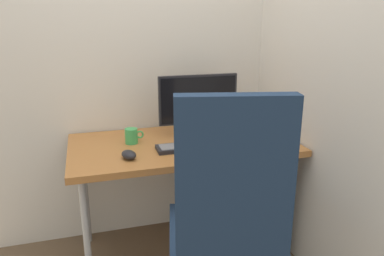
# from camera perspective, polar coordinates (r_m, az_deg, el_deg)

# --- Properties ---
(ground_plane) EXTENTS (8.00, 8.00, 0.00)m
(ground_plane) POSITION_cam_1_polar(r_m,az_deg,el_deg) (2.46, -1.40, -18.29)
(ground_plane) COLOR brown
(wall_back) EXTENTS (2.30, 0.04, 2.80)m
(wall_back) POSITION_cam_1_polar(r_m,az_deg,el_deg) (2.37, -4.06, 16.45)
(wall_back) COLOR silver
(wall_back) RESTS_ON ground_plane
(wall_side_right) EXTENTS (0.04, 1.71, 2.80)m
(wall_side_right) POSITION_cam_1_polar(r_m,az_deg,el_deg) (2.15, 17.45, 15.73)
(wall_side_right) COLOR silver
(wall_side_right) RESTS_ON ground_plane
(desk) EXTENTS (1.27, 0.68, 0.72)m
(desk) POSITION_cam_1_polar(r_m,az_deg,el_deg) (2.14, -1.52, -3.49)
(desk) COLOR #B27038
(desk) RESTS_ON ground_plane
(office_chair) EXTENTS (0.58, 0.61, 1.16)m
(office_chair) POSITION_cam_1_polar(r_m,az_deg,el_deg) (1.60, 5.42, -14.41)
(office_chair) COLOR black
(office_chair) RESTS_ON ground_plane
(filing_cabinet) EXTENTS (0.38, 0.54, 0.56)m
(filing_cabinet) POSITION_cam_1_polar(r_m,az_deg,el_deg) (2.45, 7.23, -10.90)
(filing_cabinet) COLOR #B2B5BA
(filing_cabinet) RESTS_ON ground_plane
(monitor) EXTENTS (0.48, 0.13, 0.37)m
(monitor) POSITION_cam_1_polar(r_m,az_deg,el_deg) (2.21, 0.98, 4.10)
(monitor) COLOR black
(monitor) RESTS_ON desk
(keyboard) EXTENTS (0.42, 0.12, 0.02)m
(keyboard) POSITION_cam_1_polar(r_m,az_deg,el_deg) (2.02, 0.48, -2.80)
(keyboard) COLOR black
(keyboard) RESTS_ON desk
(mouse) EXTENTS (0.10, 0.12, 0.04)m
(mouse) POSITION_cam_1_polar(r_m,az_deg,el_deg) (1.90, -9.74, -4.09)
(mouse) COLOR black
(mouse) RESTS_ON desk
(pen_holder) EXTENTS (0.10, 0.10, 0.16)m
(pen_holder) POSITION_cam_1_polar(r_m,az_deg,el_deg) (2.49, 9.14, 1.63)
(pen_holder) COLOR #9EA0A5
(pen_holder) RESTS_ON desk
(notebook) EXTENTS (0.17, 0.20, 0.02)m
(notebook) POSITION_cam_1_polar(r_m,az_deg,el_deg) (2.10, 10.80, -2.42)
(notebook) COLOR #334C8C
(notebook) RESTS_ON desk
(coffee_mug) EXTENTS (0.11, 0.07, 0.09)m
(coffee_mug) POSITION_cam_1_polar(r_m,az_deg,el_deg) (2.12, -9.30, -1.22)
(coffee_mug) COLOR #3FAD59
(coffee_mug) RESTS_ON desk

